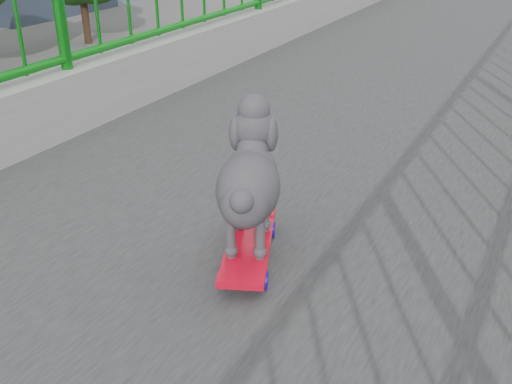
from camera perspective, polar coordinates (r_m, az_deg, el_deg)
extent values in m
cube|color=slate|center=(10.33, 20.42, -3.33)|extent=(1.20, 1.20, 6.50)
cylinder|color=black|center=(39.31, -15.90, 15.43)|extent=(0.44, 0.44, 2.77)
cube|color=red|center=(1.91, -0.71, -5.03)|extent=(0.31, 0.49, 0.02)
cube|color=#99999E|center=(1.79, -1.23, -8.01)|extent=(0.09, 0.06, 0.02)
cylinder|color=#14079A|center=(1.80, -3.17, -8.16)|extent=(0.04, 0.06, 0.06)
sphere|color=yellow|center=(1.80, -3.17, -8.16)|extent=(0.02, 0.02, 0.02)
cylinder|color=#14079A|center=(1.79, 0.73, -8.38)|extent=(0.04, 0.06, 0.06)
sphere|color=yellow|center=(1.79, 0.73, -8.38)|extent=(0.02, 0.02, 0.02)
cube|color=#99999E|center=(2.05, -0.24, -3.26)|extent=(0.09, 0.06, 0.02)
cylinder|color=#14079A|center=(2.06, -1.93, -3.42)|extent=(0.04, 0.06, 0.06)
sphere|color=yellow|center=(2.06, -1.93, -3.42)|extent=(0.02, 0.02, 0.02)
cylinder|color=#14079A|center=(2.05, 1.45, -3.58)|extent=(0.04, 0.06, 0.06)
sphere|color=yellow|center=(2.05, 1.45, -3.58)|extent=(0.02, 0.02, 0.02)
ellipsoid|color=#28262A|center=(1.81, -0.74, 0.39)|extent=(0.30, 0.36, 0.21)
sphere|color=#28262A|center=(1.92, -0.20, 6.19)|extent=(0.14, 0.14, 0.14)
sphere|color=black|center=(2.01, 0.06, 6.59)|extent=(0.02, 0.02, 0.02)
sphere|color=#28262A|center=(1.65, -1.38, -0.90)|extent=(0.07, 0.07, 0.07)
cylinder|color=#28262A|center=(1.95, -1.74, -1.84)|extent=(0.03, 0.03, 0.13)
cylinder|color=#28262A|center=(1.95, 0.86, -1.96)|extent=(0.03, 0.03, 0.13)
cylinder|color=#28262A|center=(1.80, -2.42, -4.41)|extent=(0.03, 0.03, 0.13)
cylinder|color=#28262A|center=(1.79, 0.39, -4.56)|extent=(0.03, 0.03, 0.13)
imported|color=#9A9A9F|center=(21.27, -12.53, 5.28)|extent=(2.30, 4.98, 1.38)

